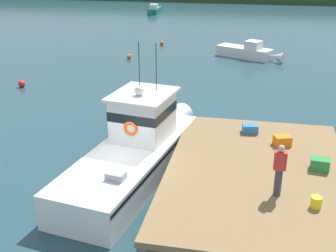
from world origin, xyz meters
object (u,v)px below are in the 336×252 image
moored_boat_off_the_point (154,10)px  crate_stack_mid_dock (320,164)px  bait_bucket (316,202)px  moored_boat_near_channel (249,52)px  main_fishing_boat (137,148)px  mooring_buoy_outer (162,43)px  mooring_buoy_spare_mooring (22,84)px  deckhand_by_the_boat (279,169)px  mooring_buoy_channel_marker (129,57)px  crate_single_far (250,129)px  crate_single_by_cleat (282,141)px

moored_boat_off_the_point → crate_stack_mid_dock: bearing=-70.1°
bait_bucket → moored_boat_near_channel: bait_bucket is taller
moored_boat_off_the_point → bait_bucket: bearing=-71.4°
main_fishing_boat → moored_boat_off_the_point: main_fishing_boat is taller
mooring_buoy_outer → mooring_buoy_spare_mooring: 15.24m
deckhand_by_the_boat → moored_boat_off_the_point: bearing=107.5°
mooring_buoy_outer → mooring_buoy_channel_marker: bearing=-104.1°
crate_single_far → crate_single_by_cleat: 1.55m
moored_boat_near_channel → bait_bucket: bearing=-83.7°
moored_boat_near_channel → mooring_buoy_spare_mooring: bearing=-141.7°
moored_boat_near_channel → mooring_buoy_outer: moored_boat_near_channel is taller
crate_stack_mid_dock → crate_single_far: (-2.35, 2.71, -0.03)m
crate_single_far → mooring_buoy_channel_marker: crate_single_far is taller
moored_boat_near_channel → moored_boat_off_the_point: bearing=119.3°
crate_stack_mid_dock → moored_boat_near_channel: size_ratio=0.11×
crate_single_by_cleat → deckhand_by_the_boat: (-0.29, -3.66, 0.68)m
moored_boat_near_channel → deckhand_by_the_boat: bearing=-86.3°
moored_boat_off_the_point → crate_single_by_cleat: bearing=-70.7°
crate_stack_mid_dock → moored_boat_near_channel: bearing=98.0°
crate_stack_mid_dock → moored_boat_near_channel: 20.94m
main_fishing_boat → bait_bucket: 6.94m
crate_stack_mid_dock → bait_bucket: crate_stack_mid_dock is taller
bait_bucket → mooring_buoy_spare_mooring: size_ratio=0.78×
crate_single_far → bait_bucket: 5.49m
deckhand_by_the_boat → moored_boat_near_channel: (-1.47, 22.64, -1.58)m
bait_bucket → moored_boat_near_channel: bearing=96.3°
crate_stack_mid_dock → crate_single_by_cleat: bearing=123.3°
bait_bucket → mooring_buoy_outer: bait_bucket is taller
main_fishing_boat → moored_boat_near_channel: main_fishing_boat is taller
moored_boat_off_the_point → crate_single_far: bearing=-71.8°
bait_bucket → deckhand_by_the_boat: deckhand_by_the_boat is taller
crate_single_by_cleat → mooring_buoy_spare_mooring: size_ratio=1.38×
bait_bucket → crate_single_by_cleat: bearing=100.6°
moored_boat_off_the_point → mooring_buoy_outer: bearing=-75.0°
crate_stack_mid_dock → moored_boat_off_the_point: bearing=109.9°
crate_stack_mid_dock → crate_single_by_cleat: (-1.15, 1.75, -0.02)m
bait_bucket → moored_boat_near_channel: size_ratio=0.06×
moored_boat_off_the_point → moored_boat_near_channel: bearing=-60.7°
crate_stack_mid_dock → mooring_buoy_channel_marker: crate_stack_mid_dock is taller
moored_boat_near_channel → mooring_buoy_channel_marker: bearing=-166.5°
main_fishing_boat → mooring_buoy_channel_marker: main_fishing_boat is taller
deckhand_by_the_boat → mooring_buoy_channel_marker: bearing=117.4°
crate_single_far → moored_boat_off_the_point: 43.40m
main_fishing_boat → crate_single_far: (4.15, 1.90, 0.36)m
crate_single_far → deckhand_by_the_boat: deckhand_by_the_boat is taller
moored_boat_near_channel → mooring_buoy_outer: 8.42m
crate_stack_mid_dock → crate_single_by_cleat: size_ratio=1.00×
main_fishing_boat → mooring_buoy_spare_mooring: (-9.96, 9.21, -0.79)m
main_fishing_boat → moored_boat_off_the_point: (-9.41, 43.12, -0.59)m
crate_single_by_cleat → deckhand_by_the_boat: deckhand_by_the_boat is taller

